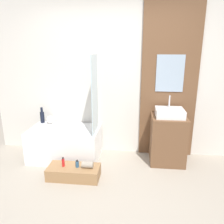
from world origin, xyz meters
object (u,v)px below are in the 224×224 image
Objects in this scene: wooden_step_bench at (74,172)px; vase_round_light at (50,120)px; vase_tall_dark at (42,117)px; bottle_soap_primary at (63,162)px; bottle_soap_secondary at (77,164)px; bathtub at (65,143)px; sink at (170,113)px.

vase_round_light is at bearing 128.12° from wooden_step_bench.
bottle_soap_primary is at bearing -52.64° from vase_tall_dark.
bottle_soap_primary is at bearing -180.00° from bottle_soap_secondary.
wooden_step_bench is (0.30, -0.58, -0.18)m from bathtub.
wooden_step_bench is 1.71m from sink.
vase_round_light reaches higher than bathtub.
vase_tall_dark is (-0.79, 0.84, 0.56)m from wooden_step_bench.
bathtub is 0.67m from vase_tall_dark.
vase_tall_dark is at bearing 168.06° from vase_round_light.
wooden_step_bench is 0.21m from bottle_soap_primary.
bathtub is 4.08× the size of vase_tall_dark.
wooden_step_bench is at bearing -46.74° from vase_tall_dark.
vase_round_light reaches higher than bottle_soap_secondary.
bathtub is 0.68m from bottle_soap_secondary.
bathtub is 8.21× the size of vase_round_light.
bottle_soap_secondary is at bearing -44.79° from vase_tall_dark.
sink is 4.02× the size of bottle_soap_secondary.
wooden_step_bench is at bearing 0.00° from bottle_soap_primary.
vase_tall_dark is at bearing 151.89° from bathtub.
vase_tall_dark is 1.26m from bottle_soap_secondary.
wooden_step_bench is at bearing -154.98° from sink.
wooden_step_bench is 1.28m from vase_tall_dark.
sink reaches higher than bottle_soap_secondary.
vase_tall_dark is 2.01× the size of vase_round_light.
wooden_step_bench is 2.66× the size of vase_tall_dark.
bottle_soap_secondary is at bearing -154.07° from sink.
bottle_soap_primary is (-1.54, -0.65, -0.60)m from sink.
bottle_soap_secondary is (-1.33, -0.65, -0.62)m from sink.
vase_tall_dark reaches higher than wooden_step_bench.
bathtub is at bearing 117.68° from wooden_step_bench.
wooden_step_bench is 6.94× the size of bottle_soap_secondary.
sink is at bearing 22.86° from bottle_soap_primary.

